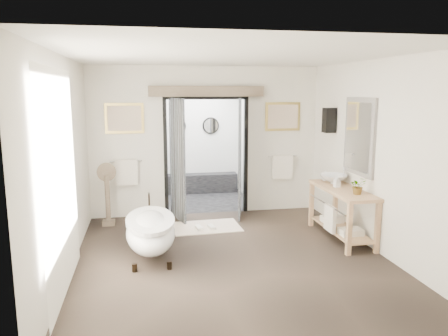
{
  "coord_description": "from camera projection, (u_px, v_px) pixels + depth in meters",
  "views": [
    {
      "loc": [
        -1.22,
        -5.94,
        2.43
      ],
      "look_at": [
        0.0,
        0.6,
        1.25
      ],
      "focal_mm": 35.0,
      "sensor_mm": 36.0,
      "label": 1
    }
  ],
  "objects": [
    {
      "name": "ground_plane",
      "position": [
        232.0,
        259.0,
        6.4
      ],
      "size": [
        5.0,
        5.0,
        0.0
      ],
      "primitive_type": "plane",
      "color": "#44362B"
    },
    {
      "name": "room_shell",
      "position": [
        231.0,
        133.0,
        5.96
      ],
      "size": [
        4.52,
        5.02,
        2.91
      ],
      "color": "beige",
      "rests_on": "ground_plane"
    },
    {
      "name": "shower_room",
      "position": [
        197.0,
        157.0,
        10.1
      ],
      "size": [
        2.22,
        2.01,
        2.51
      ],
      "color": "black",
      "rests_on": "ground_plane"
    },
    {
      "name": "back_wall_dressing",
      "position": [
        208.0,
        137.0,
        8.36
      ],
      "size": [
        3.82,
        0.79,
        2.52
      ],
      "color": "black",
      "rests_on": "ground_plane"
    },
    {
      "name": "clawfoot_tub",
      "position": [
        151.0,
        231.0,
        6.47
      ],
      "size": [
        0.72,
        1.6,
        0.78
      ],
      "color": "black",
      "rests_on": "ground_plane"
    },
    {
      "name": "vanity",
      "position": [
        341.0,
        209.0,
        7.19
      ],
      "size": [
        0.57,
        1.6,
        0.85
      ],
      "color": "tan",
      "rests_on": "ground_plane"
    },
    {
      "name": "pedestal_mirror",
      "position": [
        108.0,
        198.0,
        7.94
      ],
      "size": [
        0.34,
        0.22,
        1.16
      ],
      "color": "brown",
      "rests_on": "ground_plane"
    },
    {
      "name": "rug",
      "position": [
        206.0,
        227.0,
        7.88
      ],
      "size": [
        1.23,
        0.85,
        0.01
      ],
      "primitive_type": "cube",
      "rotation": [
        0.0,
        0.0,
        0.04
      ],
      "color": "beige",
      "rests_on": "ground_plane"
    },
    {
      "name": "slippers",
      "position": [
        205.0,
        227.0,
        7.75
      ],
      "size": [
        0.36,
        0.26,
        0.05
      ],
      "color": "white",
      "rests_on": "rug"
    },
    {
      "name": "basin",
      "position": [
        334.0,
        179.0,
        7.51
      ],
      "size": [
        0.59,
        0.59,
        0.16
      ],
      "primitive_type": "imported",
      "rotation": [
        0.0,
        0.0,
        -0.31
      ],
      "color": "white",
      "rests_on": "vanity"
    },
    {
      "name": "plant",
      "position": [
        358.0,
        186.0,
        6.72
      ],
      "size": [
        0.27,
        0.24,
        0.27
      ],
      "primitive_type": "imported",
      "rotation": [
        0.0,
        0.0,
        0.13
      ],
      "color": "gray",
      "rests_on": "vanity"
    },
    {
      "name": "soap_bottle_a",
      "position": [
        337.0,
        181.0,
        7.24
      ],
      "size": [
        0.1,
        0.1,
        0.2
      ],
      "primitive_type": "imported",
      "rotation": [
        0.0,
        0.0,
        0.16
      ],
      "color": "gray",
      "rests_on": "vanity"
    },
    {
      "name": "soap_bottle_b",
      "position": [
        325.0,
        176.0,
        7.74
      ],
      "size": [
        0.18,
        0.18,
        0.17
      ],
      "primitive_type": "imported",
      "rotation": [
        0.0,
        0.0,
        -0.38
      ],
      "color": "gray",
      "rests_on": "vanity"
    }
  ]
}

